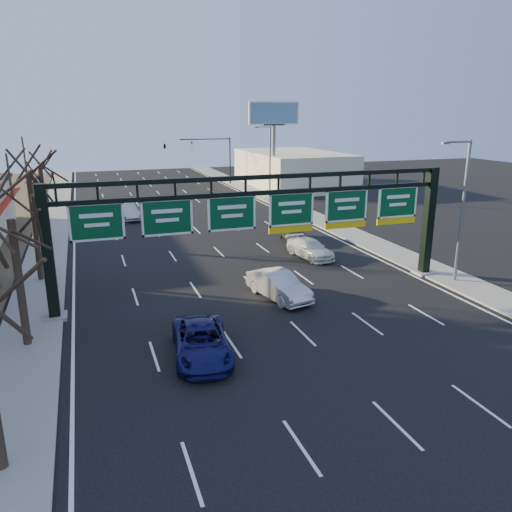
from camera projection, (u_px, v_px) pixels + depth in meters
name	position (u px, v px, depth m)	size (l,w,h in m)	color
ground	(320.00, 351.00, 23.00)	(160.00, 160.00, 0.00)	black
sidewalk_left	(46.00, 259.00, 37.10)	(3.00, 120.00, 0.12)	gray
sidewalk_right	(350.00, 233.00, 45.18)	(3.00, 120.00, 0.12)	gray
lane_markings	(213.00, 246.00, 41.15)	(21.60, 120.00, 0.01)	white
sign_gantry	(265.00, 219.00, 29.03)	(24.60, 1.20, 7.20)	black
building_right_distant	(293.00, 169.00, 74.00)	(12.00, 20.00, 5.00)	beige
tree_gantry	(7.00, 196.00, 21.53)	(3.60, 3.60, 8.48)	black
tree_mid	(26.00, 159.00, 30.40)	(3.60, 3.60, 9.24)	black
tree_far	(38.00, 153.00, 39.58)	(3.60, 3.60, 8.86)	black
streetlight_near	(461.00, 204.00, 30.98)	(2.15, 0.22, 9.00)	slate
streetlight_far	(269.00, 159.00, 61.84)	(2.15, 0.22, 9.00)	slate
billboard_right	(274.00, 124.00, 66.05)	(7.00, 0.50, 12.00)	slate
traffic_signal_mast	(190.00, 148.00, 73.20)	(10.16, 0.54, 7.00)	black
car_blue_suv	(201.00, 342.00, 22.24)	(2.42, 5.24, 1.46)	#131353
car_silver_sedan	(279.00, 285.00, 29.30)	(1.69, 4.83, 1.59)	#BBBBC0
car_white_wagon	(310.00, 249.00, 37.70)	(1.90, 4.68, 1.36)	silver
car_grey_far	(293.00, 232.00, 42.55)	(1.81, 4.49, 1.53)	#3B3E40
car_silver_distant	(127.00, 212.00, 51.11)	(1.70, 4.86, 1.60)	#ABAAAF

